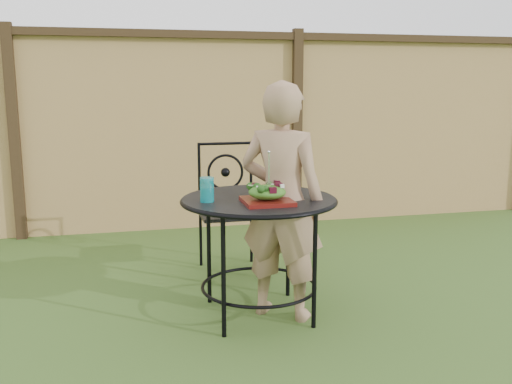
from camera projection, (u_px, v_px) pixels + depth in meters
ground at (195, 317)px, 3.43m from camera, size 60.00×60.00×0.00m
fence at (163, 131)px, 5.35m from camera, size 8.00×0.12×1.90m
patio_table at (259, 221)px, 3.37m from camera, size 0.92×0.92×0.72m
patio_chair at (229, 204)px, 4.23m from camera, size 0.46×0.46×0.95m
diner at (282, 202)px, 3.34m from camera, size 0.61×0.57×1.40m
salad_plate at (267, 201)px, 3.19m from camera, size 0.27×0.27×0.02m
salad at (267, 192)px, 3.18m from camera, size 0.21×0.21×0.08m
fork at (269, 169)px, 3.16m from camera, size 0.01×0.01×0.18m
drinking_glass at (207, 190)px, 3.22m from camera, size 0.08×0.08×0.14m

